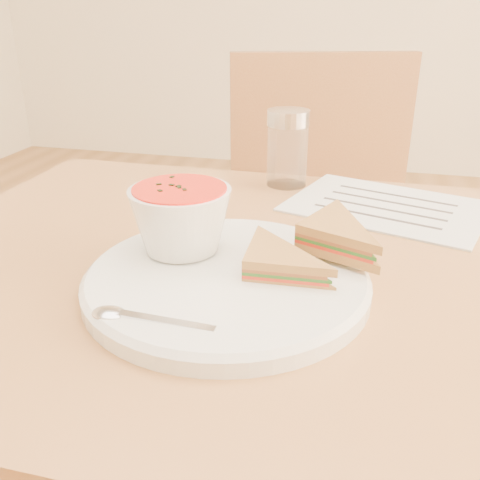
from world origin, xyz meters
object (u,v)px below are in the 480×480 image
(plate, at_px, (227,282))
(soup_bowl, at_px, (181,223))
(chair_far, at_px, (329,283))
(condiment_shaker, at_px, (287,148))

(plate, relative_size, soup_bowl, 2.67)
(chair_far, relative_size, plate, 3.04)
(plate, bearing_deg, chair_far, 82.47)
(soup_bowl, distance_m, condiment_shaker, 0.34)
(plate, bearing_deg, condiment_shaker, 89.68)
(chair_far, distance_m, plate, 0.64)
(chair_far, xyz_separation_m, plate, (-0.07, -0.56, 0.29))
(plate, xyz_separation_m, condiment_shaker, (0.00, 0.37, 0.05))
(plate, distance_m, soup_bowl, 0.09)
(chair_far, bearing_deg, soup_bowl, 58.04)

